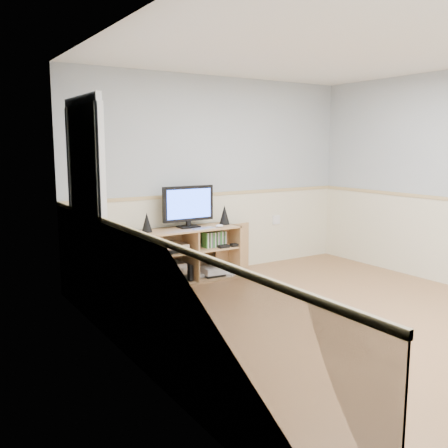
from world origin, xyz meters
The scene contains 11 objects.
room centered at (-0.06, 0.12, 1.22)m, with size 4.04×4.54×2.54m.
media_cabinet centered at (-0.50, 2.05, 0.33)m, with size 1.87×0.45×0.65m.
monitor centered at (-0.50, 2.04, 0.93)m, with size 0.67×0.18×0.51m.
speaker_left centered at (-1.06, 2.02, 0.76)m, with size 0.12×0.12×0.23m, color black.
speaker_right centered at (0.00, 2.02, 0.77)m, with size 0.13×0.13×0.24m, color black.
keyboard centered at (-0.40, 1.86, 0.66)m, with size 0.28×0.11×0.01m, color silver.
mouse centered at (-0.18, 1.86, 0.67)m, with size 0.10×0.06×0.04m, color white.
av_components centered at (-0.82, 1.99, 0.22)m, with size 0.51×0.31×0.47m.
game_consoles centered at (-0.19, 1.98, 0.07)m, with size 0.45×0.30×0.11m.
game_cases centered at (-0.18, 1.98, 0.48)m, with size 0.28×0.14×0.19m, color #3F8C3F.
wall_outlet centered at (1.00, 2.23, 0.60)m, with size 0.12×0.03×0.12m, color white.
Camera 1 is at (-3.35, -3.24, 1.64)m, focal length 40.00 mm.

